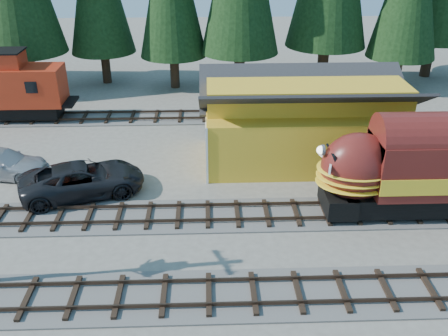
{
  "coord_description": "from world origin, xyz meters",
  "views": [
    {
      "loc": [
        -5.95,
        -17.53,
        13.67
      ],
      "look_at": [
        -5.17,
        4.0,
        2.75
      ],
      "focal_mm": 40.0,
      "sensor_mm": 36.0,
      "label": 1
    }
  ],
  "objects_px": {
    "caboose": "(0,89)",
    "depot": "(306,115)",
    "pickup_truck_a": "(83,180)",
    "pickup_truck_b": "(1,163)"
  },
  "relations": [
    {
      "from": "caboose",
      "to": "pickup_truck_a",
      "type": "height_order",
      "value": "caboose"
    },
    {
      "from": "pickup_truck_a",
      "to": "pickup_truck_b",
      "type": "height_order",
      "value": "pickup_truck_a"
    },
    {
      "from": "depot",
      "to": "pickup_truck_a",
      "type": "distance_m",
      "value": 13.51
    },
    {
      "from": "depot",
      "to": "pickup_truck_b",
      "type": "bearing_deg",
      "value": -174.97
    },
    {
      "from": "depot",
      "to": "caboose",
      "type": "xyz_separation_m",
      "value": [
        -20.98,
        7.5,
        -0.56
      ]
    },
    {
      "from": "depot",
      "to": "pickup_truck_a",
      "type": "height_order",
      "value": "depot"
    },
    {
      "from": "depot",
      "to": "caboose",
      "type": "height_order",
      "value": "depot"
    },
    {
      "from": "depot",
      "to": "pickup_truck_a",
      "type": "bearing_deg",
      "value": -162.58
    },
    {
      "from": "caboose",
      "to": "depot",
      "type": "bearing_deg",
      "value": -19.67
    },
    {
      "from": "caboose",
      "to": "pickup_truck_b",
      "type": "height_order",
      "value": "caboose"
    }
  ]
}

